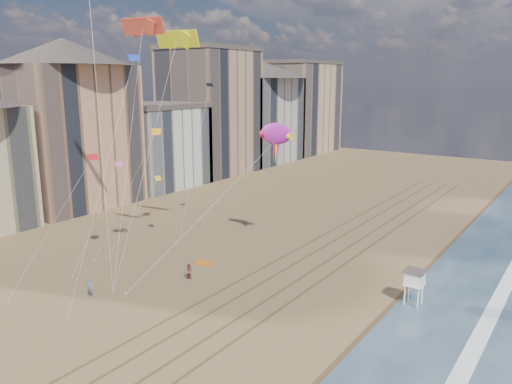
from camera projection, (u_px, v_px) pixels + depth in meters
wet_sand at (468, 272)px, 57.40m from camera, size 260.00×260.00×0.00m
foam at (508, 280)px, 55.07m from camera, size 260.00×260.00×0.00m
tracks at (301, 268)px, 58.53m from camera, size 7.68×120.00×0.01m
buildings at (193, 117)px, 110.89m from camera, size 34.72×131.35×29.00m
lifeguard_stand at (415, 278)px, 48.63m from camera, size 1.97×1.97×3.56m
grounded_kite at (204, 263)px, 59.99m from camera, size 2.10×1.51×0.22m
show_kite at (276, 134)px, 62.08m from camera, size 4.77×10.95×25.68m
kite_flyer_a at (90, 288)px, 50.76m from camera, size 0.80×0.64×1.92m
kite_flyer_b at (189, 272)px, 55.06m from camera, size 1.00×0.82×1.88m
parafoils at (135, 10)px, 55.34m from camera, size 12.54×9.51×9.03m
small_kites at (144, 128)px, 60.49m from camera, size 12.44×19.53×15.54m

